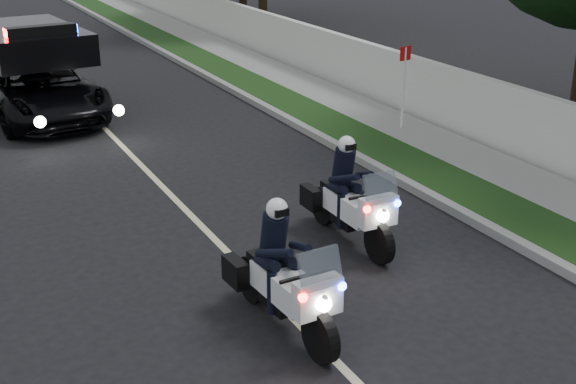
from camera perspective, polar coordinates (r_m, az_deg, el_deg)
name	(u,v)px	position (r m, az deg, el deg)	size (l,w,h in m)	color
curb_right	(295,123)	(18.28, 0.49, 5.16)	(0.20, 60.00, 0.15)	gray
grass_verge	(320,119)	(18.60, 2.42, 5.43)	(1.20, 60.00, 0.16)	#193814
sidewalk_right	(366,113)	(19.24, 5.82, 5.89)	(1.40, 60.00, 0.16)	gray
property_wall	(401,82)	(19.62, 8.39, 8.09)	(0.22, 60.00, 1.50)	beige
lane_marking	(126,150)	(16.89, -11.98, 3.08)	(0.12, 50.00, 0.01)	#BFB78C
police_moto_left	(283,327)	(9.88, -0.36, -10.06)	(0.71, 2.03, 1.73)	silver
police_moto_right	(349,241)	(12.22, 4.54, -3.68)	(0.71, 2.02, 1.71)	silver
police_suv	(40,117)	(20.05, -17.97, 5.35)	(2.43, 5.24, 2.55)	black
sign_post	(401,134)	(17.88, 8.42, 4.31)	(0.33, 0.33, 2.09)	#9E240B
tree_right_c	(574,123)	(19.81, 20.57, 4.84)	(6.22, 6.22, 10.37)	#113310
tree_right_d	(263,28)	(32.40, -1.87, 12.09)	(6.38, 6.38, 10.63)	#203E14
tree_right_e	(243,16)	(35.78, -3.35, 12.93)	(5.70, 5.70, 9.51)	black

